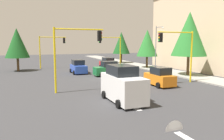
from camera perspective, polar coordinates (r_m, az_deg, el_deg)
name	(u,v)px	position (r m, az deg, el deg)	size (l,w,h in m)	color
ground_plane	(110,78)	(28.18, -0.50, -2.09)	(120.00, 120.00, 0.00)	#353538
sidewalk_kerb	(159,69)	(37.39, 11.88, 0.15)	(80.00, 4.00, 0.15)	gray
lane_arrow_near	(128,103)	(16.67, 4.11, -8.55)	(2.40, 1.10, 1.10)	silver
lane_arrow_mid	(181,134)	(11.84, 17.22, -15.52)	(2.40, 1.10, 1.10)	silver
apartment_block	(215,29)	(39.55, 24.96, 9.44)	(22.81, 9.30, 13.11)	beige
traffic_signal_far_right	(51,46)	(40.21, -15.45, 6.03)	(0.36, 4.59, 5.55)	yellow
traffic_signal_near_right	(75,47)	(20.43, -9.54, 5.91)	(0.36, 4.59, 5.82)	yellow
traffic_signal_far_left	(112,45)	(42.94, -0.11, 6.38)	(0.36, 4.59, 5.59)	yellow
traffic_signal_near_left	(179,47)	(25.39, 16.71, 5.79)	(0.36, 4.59, 5.73)	yellow
street_lamp_curbside	(157,43)	(35.25, 11.52, 6.71)	(2.15, 0.28, 7.00)	slate
tree_roadside_near	(189,34)	(31.54, 19.21, 8.70)	(4.65, 4.65, 8.52)	brown
tree_roadside_far	(121,43)	(48.09, 2.41, 6.96)	(3.68, 3.68, 6.71)	brown
tree_opposite_side	(17,43)	(37.99, -23.20, 6.38)	(3.69, 3.69, 6.72)	brown
tree_roadside_mid	(147,43)	(39.41, 9.02, 6.84)	(3.68, 3.68, 6.70)	brown
delivery_van_white	(123,85)	(16.94, 2.75, -3.85)	(4.80, 2.22, 2.77)	white
car_green	(108,69)	(30.08, -1.00, 0.22)	(2.02, 3.75, 1.98)	#1E7238
car_orange	(160,77)	(23.63, 12.13, -1.83)	(3.67, 1.98, 1.98)	orange
car_red	(108,64)	(37.61, -1.11, 1.60)	(4.17, 1.96, 1.98)	red
car_blue	(78,67)	(32.84, -8.62, 0.72)	(3.88, 2.08, 1.98)	blue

